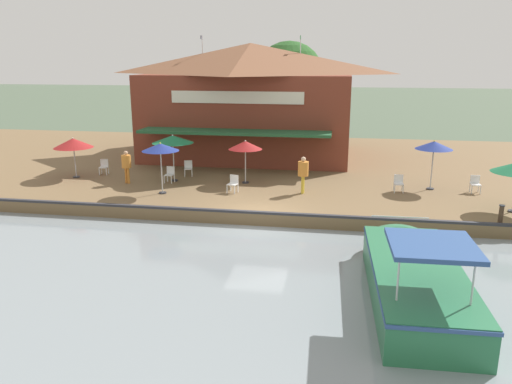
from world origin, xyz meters
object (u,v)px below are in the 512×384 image
at_px(patio_umbrella_mid_patio_right, 245,145).
at_px(patio_umbrella_mid_patio_left, 73,143).
at_px(patio_umbrella_by_entrance, 434,145).
at_px(mooring_post, 501,214).
at_px(cafe_chair_far_corner_seat, 399,183).
at_px(cafe_chair_facing_river, 170,174).
at_px(patio_umbrella_far_corner, 160,147).
at_px(cafe_chair_under_first_umbrella, 104,166).
at_px(person_at_quay_edge, 126,163).
at_px(tree_upstream_bank, 286,79).
at_px(cafe_chair_beside_entrance, 233,183).
at_px(tree_behind_restaurant, 312,87).
at_px(patio_umbrella_back_row, 173,139).
at_px(person_near_entrance, 303,170).
at_px(motorboat_far_downstream, 412,271).
at_px(waterfront_restaurant, 251,99).
at_px(cafe_chair_mid_patio, 188,167).
at_px(cafe_chair_back_row_seat, 475,183).

relative_size(patio_umbrella_mid_patio_right, patio_umbrella_mid_patio_left, 1.02).
bearing_deg(patio_umbrella_by_entrance, mooring_post, 19.36).
relative_size(cafe_chair_far_corner_seat, cafe_chair_facing_river, 1.00).
distance_m(patio_umbrella_far_corner, cafe_chair_under_first_umbrella, 6.08).
xyz_separation_m(cafe_chair_under_first_umbrella, cafe_chair_facing_river, (1.23, 4.32, 0.00)).
distance_m(person_at_quay_edge, tree_upstream_bank, 13.77).
height_order(cafe_chair_beside_entrance, tree_behind_restaurant, tree_behind_restaurant).
bearing_deg(person_at_quay_edge, patio_umbrella_back_row, 111.30).
relative_size(person_at_quay_edge, tree_upstream_bank, 0.23).
distance_m(cafe_chair_far_corner_seat, person_near_entrance, 4.79).
bearing_deg(mooring_post, cafe_chair_beside_entrance, -104.55).
distance_m(patio_umbrella_by_entrance, patio_umbrella_far_corner, 13.35).
bearing_deg(patio_umbrella_by_entrance, patio_umbrella_mid_patio_left, -88.33).
relative_size(cafe_chair_under_first_umbrella, tree_upstream_bank, 0.11).
distance_m(patio_umbrella_far_corner, motorboat_far_downstream, 13.43).
relative_size(waterfront_restaurant, cafe_chair_far_corner_seat, 16.06).
height_order(patio_umbrella_mid_patio_right, cafe_chair_mid_patio, patio_umbrella_mid_patio_right).
bearing_deg(cafe_chair_back_row_seat, mooring_post, -2.29).
height_order(patio_umbrella_far_corner, mooring_post, patio_umbrella_far_corner).
bearing_deg(patio_umbrella_by_entrance, waterfront_restaurant, -126.66).
xyz_separation_m(patio_umbrella_by_entrance, cafe_chair_beside_entrance, (2.23, -9.65, -1.75)).
height_order(cafe_chair_under_first_umbrella, mooring_post, cafe_chair_under_first_umbrella).
height_order(patio_umbrella_far_corner, cafe_chair_beside_entrance, patio_umbrella_far_corner).
xyz_separation_m(cafe_chair_far_corner_seat, cafe_chair_beside_entrance, (1.43, -8.00, 0.00)).
xyz_separation_m(patio_umbrella_mid_patio_right, cafe_chair_far_corner_seat, (0.56, 7.76, -1.54)).
bearing_deg(mooring_post, person_at_quay_edge, -102.63).
height_order(cafe_chair_back_row_seat, mooring_post, cafe_chair_back_row_seat).
bearing_deg(patio_umbrella_back_row, cafe_chair_facing_river, -18.12).
relative_size(waterfront_restaurant, person_at_quay_edge, 7.91).
bearing_deg(cafe_chair_far_corner_seat, cafe_chair_back_row_seat, 97.29).
height_order(patio_umbrella_mid_patio_right, tree_behind_restaurant, tree_behind_restaurant).
xyz_separation_m(patio_umbrella_far_corner, cafe_chair_far_corner_seat, (-2.19, 11.36, -1.79)).
bearing_deg(patio_umbrella_by_entrance, cafe_chair_facing_river, -86.60).
xyz_separation_m(patio_umbrella_mid_patio_left, patio_umbrella_far_corner, (2.44, 5.88, 0.35)).
distance_m(patio_umbrella_by_entrance, cafe_chair_far_corner_seat, 2.54).
relative_size(patio_umbrella_back_row, tree_behind_restaurant, 0.41).
xyz_separation_m(patio_umbrella_far_corner, cafe_chair_under_first_umbrella, (-3.43, -4.70, -1.79)).
height_order(cafe_chair_mid_patio, cafe_chair_far_corner_seat, same).
bearing_deg(motorboat_far_downstream, cafe_chair_under_first_umbrella, -125.91).
height_order(waterfront_restaurant, patio_umbrella_mid_patio_left, waterfront_restaurant).
bearing_deg(cafe_chair_facing_river, cafe_chair_under_first_umbrella, -105.87).
xyz_separation_m(mooring_post, tree_upstream_bank, (-15.04, -10.29, 4.56)).
relative_size(waterfront_restaurant, motorboat_far_downstream, 1.68).
bearing_deg(patio_umbrella_mid_patio_right, patio_umbrella_by_entrance, 91.49).
height_order(waterfront_restaurant, cafe_chair_facing_river, waterfront_restaurant).
bearing_deg(cafe_chair_mid_patio, cafe_chair_beside_entrance, 46.15).
height_order(tree_behind_restaurant, tree_upstream_bank, tree_upstream_bank).
bearing_deg(cafe_chair_back_row_seat, cafe_chair_facing_river, -88.28).
distance_m(patio_umbrella_back_row, person_near_entrance, 7.22).
bearing_deg(tree_behind_restaurant, person_near_entrance, 2.06).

